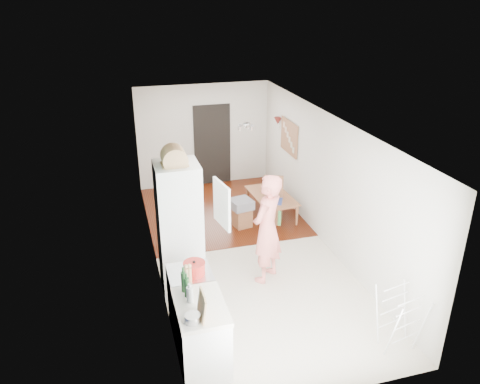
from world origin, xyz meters
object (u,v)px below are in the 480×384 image
dining_chair (272,201)px  stool (242,217)px  dining_table (272,207)px  drying_rack (399,320)px  person (267,220)px

dining_chair → stool: (-0.67, -0.04, -0.27)m
dining_table → drying_rack: size_ratio=1.31×
person → drying_rack: person is taller
dining_chair → stool: dining_chair is taller
dining_chair → dining_table: bearing=93.7°
drying_rack → dining_chair: bearing=83.4°
dining_table → drying_rack: bearing=-179.7°
stool → drying_rack: (1.06, -3.98, 0.23)m
dining_chair → person: bearing=-87.7°
person → dining_chair: (0.79, 1.96, -0.62)m
person → drying_rack: size_ratio=2.49×
person → dining_chair: 2.20m
person → stool: size_ratio=5.06×
dining_chair → drying_rack: size_ratio=1.09×
drying_rack → person: bearing=107.6°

